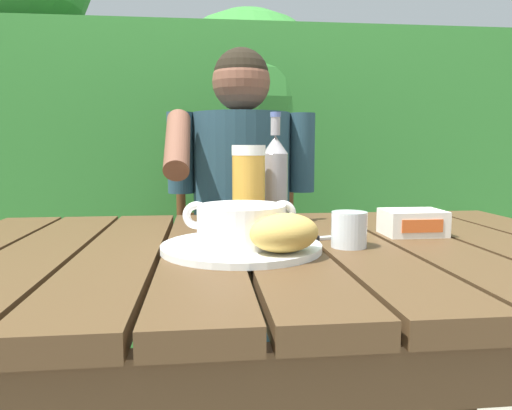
% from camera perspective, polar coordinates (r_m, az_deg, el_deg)
% --- Properties ---
extents(dining_table, '(1.32, 0.83, 0.74)m').
position_cam_1_polar(dining_table, '(0.95, 2.69, -10.34)').
color(dining_table, '#49331D').
rests_on(dining_table, ground_plane).
extents(hedge_backdrop, '(3.74, 0.99, 2.33)m').
position_cam_1_polar(hedge_backdrop, '(2.44, -7.84, 8.86)').
color(hedge_backdrop, '#2F742D').
rests_on(hedge_backdrop, ground_plane).
extents(chair_near_diner, '(0.47, 0.44, 1.02)m').
position_cam_1_polar(chair_near_diner, '(1.81, -2.10, -7.10)').
color(chair_near_diner, '#4D2B14').
rests_on(chair_near_diner, ground_plane).
extents(person_eating, '(0.48, 0.47, 1.24)m').
position_cam_1_polar(person_eating, '(1.57, -1.70, -0.18)').
color(person_eating, '#23404C').
rests_on(person_eating, ground_plane).
extents(serving_plate, '(0.29, 0.29, 0.01)m').
position_cam_1_polar(serving_plate, '(0.87, -1.76, -5.03)').
color(serving_plate, white).
rests_on(serving_plate, dining_table).
extents(soup_bowl, '(0.21, 0.16, 0.08)m').
position_cam_1_polar(soup_bowl, '(0.86, -1.77, -2.21)').
color(soup_bowl, white).
rests_on(soup_bowl, serving_plate).
extents(bread_roll, '(0.14, 0.13, 0.07)m').
position_cam_1_polar(bread_roll, '(0.80, 3.40, -3.34)').
color(bread_roll, tan).
rests_on(bread_roll, serving_plate).
extents(beer_glass, '(0.08, 0.08, 0.19)m').
position_cam_1_polar(beer_glass, '(1.10, -0.88, 2.24)').
color(beer_glass, gold).
rests_on(beer_glass, dining_table).
extents(beer_bottle, '(0.06, 0.06, 0.27)m').
position_cam_1_polar(beer_bottle, '(1.17, 2.31, 3.33)').
color(beer_bottle, gray).
rests_on(beer_bottle, dining_table).
extents(water_glass_small, '(0.07, 0.07, 0.07)m').
position_cam_1_polar(water_glass_small, '(0.91, 11.05, -2.89)').
color(water_glass_small, silver).
rests_on(water_glass_small, dining_table).
extents(butter_tub, '(0.12, 0.10, 0.05)m').
position_cam_1_polar(butter_tub, '(1.07, 18.19, -1.99)').
color(butter_tub, white).
rests_on(butter_tub, dining_table).
extents(table_knife, '(0.16, 0.06, 0.01)m').
position_cam_1_polar(table_knife, '(0.97, 7.19, -3.93)').
color(table_knife, silver).
rests_on(table_knife, dining_table).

